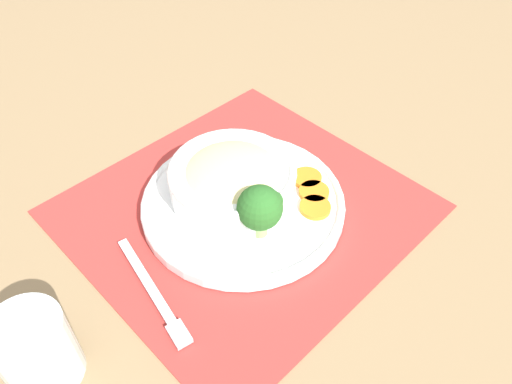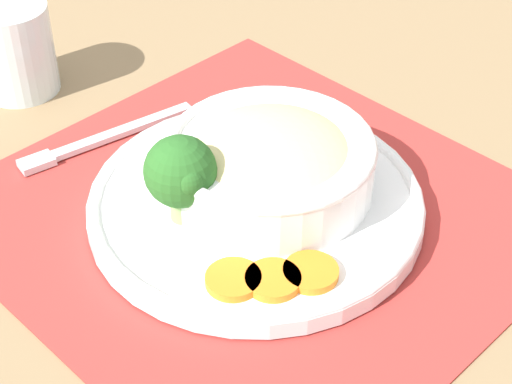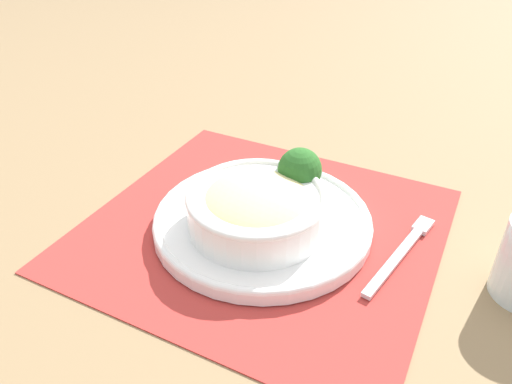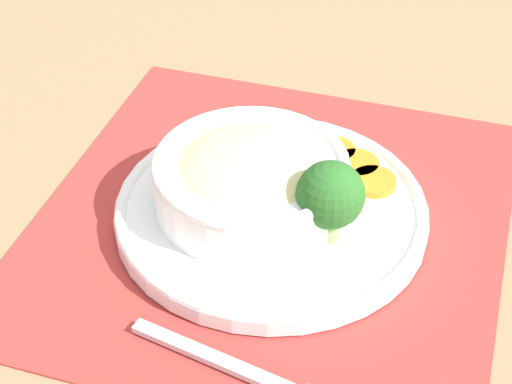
% 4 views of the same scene
% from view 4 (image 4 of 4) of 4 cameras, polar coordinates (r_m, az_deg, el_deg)
% --- Properties ---
extents(ground_plane, '(4.00, 4.00, 0.00)m').
position_cam_4_polar(ground_plane, '(0.81, 1.01, -2.03)').
color(ground_plane, '#8C704C').
extents(placemat, '(0.48, 0.46, 0.00)m').
position_cam_4_polar(placemat, '(0.81, 1.01, -1.92)').
color(placemat, '#B2332D').
rests_on(placemat, ground_plane).
extents(plate, '(0.29, 0.29, 0.02)m').
position_cam_4_polar(plate, '(0.80, 1.02, -1.20)').
color(plate, white).
rests_on(plate, placemat).
extents(bowl, '(0.18, 0.18, 0.06)m').
position_cam_4_polar(bowl, '(0.78, -0.31, 1.06)').
color(bowl, white).
rests_on(bowl, plate).
extents(broccoli_floret, '(0.06, 0.06, 0.08)m').
position_cam_4_polar(broccoli_floret, '(0.73, 5.01, -0.23)').
color(broccoli_floret, '#84AD5B').
rests_on(broccoli_floret, plate).
extents(carrot_slice_near, '(0.04, 0.04, 0.01)m').
position_cam_4_polar(carrot_slice_near, '(0.82, 7.83, 0.68)').
color(carrot_slice_near, orange).
rests_on(carrot_slice_near, plate).
extents(carrot_slice_middle, '(0.04, 0.04, 0.01)m').
position_cam_4_polar(carrot_slice_middle, '(0.84, 6.71, 1.84)').
color(carrot_slice_middle, orange).
rests_on(carrot_slice_middle, plate).
extents(carrot_slice_far, '(0.04, 0.04, 0.01)m').
position_cam_4_polar(carrot_slice_far, '(0.86, 5.18, 2.74)').
color(carrot_slice_far, orange).
rests_on(carrot_slice_far, plate).
extents(fork, '(0.06, 0.18, 0.01)m').
position_cam_4_polar(fork, '(0.67, -0.09, -12.16)').
color(fork, silver).
rests_on(fork, placemat).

